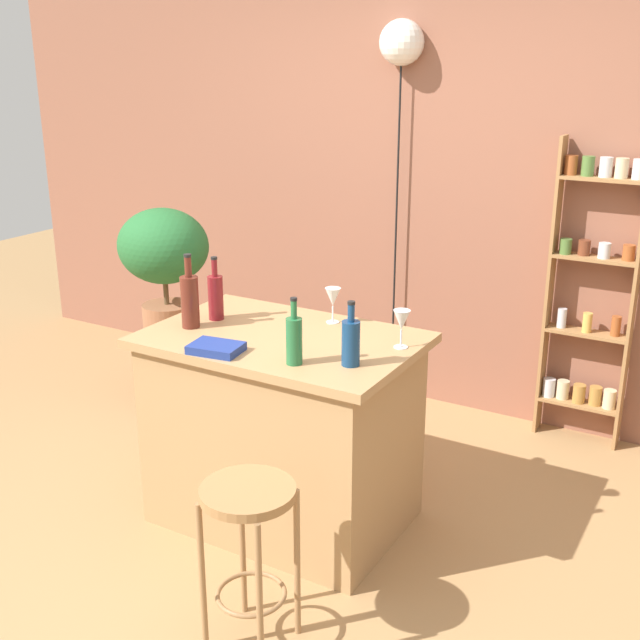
{
  "coord_description": "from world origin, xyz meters",
  "views": [
    {
      "loc": [
        1.78,
        -2.44,
        2.07
      ],
      "look_at": [
        0.05,
        0.55,
        0.91
      ],
      "focal_mm": 44.58,
      "sensor_mm": 36.0,
      "label": 1
    }
  ],
  "objects_px": {
    "bottle_sauce_amber": "(294,339)",
    "wine_glass_left": "(402,321)",
    "potted_plant": "(164,257)",
    "bottle_soda_blue": "(190,300)",
    "cookbook": "(216,348)",
    "pendant_globe_light": "(402,46)",
    "plant_stool": "(171,374)",
    "bottle_wine_red": "(351,341)",
    "wine_glass_center": "(333,298)",
    "bar_stool": "(249,529)",
    "spice_shelf": "(591,294)",
    "bottle_olive_oil": "(216,296)"
  },
  "relations": [
    {
      "from": "plant_stool",
      "to": "pendant_globe_light",
      "type": "distance_m",
      "value": 2.34
    },
    {
      "from": "pendant_globe_light",
      "to": "spice_shelf",
      "type": "bearing_deg",
      "value": -1.03
    },
    {
      "from": "plant_stool",
      "to": "bottle_wine_red",
      "type": "bearing_deg",
      "value": -26.37
    },
    {
      "from": "spice_shelf",
      "to": "wine_glass_left",
      "type": "xyz_separation_m",
      "value": [
        -0.48,
        -1.39,
        0.17
      ]
    },
    {
      "from": "plant_stool",
      "to": "wine_glass_center",
      "type": "xyz_separation_m",
      "value": [
        1.34,
        -0.4,
        0.8
      ]
    },
    {
      "from": "bar_stool",
      "to": "plant_stool",
      "type": "distance_m",
      "value": 2.16
    },
    {
      "from": "spice_shelf",
      "to": "pendant_globe_light",
      "type": "relative_size",
      "value": 0.74
    },
    {
      "from": "bottle_soda_blue",
      "to": "pendant_globe_light",
      "type": "relative_size",
      "value": 0.15
    },
    {
      "from": "potted_plant",
      "to": "wine_glass_left",
      "type": "bearing_deg",
      "value": -17.25
    },
    {
      "from": "bottle_wine_red",
      "to": "wine_glass_center",
      "type": "xyz_separation_m",
      "value": [
        -0.32,
        0.42,
        0.02
      ]
    },
    {
      "from": "bar_stool",
      "to": "bottle_wine_red",
      "type": "height_order",
      "value": "bottle_wine_red"
    },
    {
      "from": "bottle_wine_red",
      "to": "pendant_globe_light",
      "type": "relative_size",
      "value": 0.12
    },
    {
      "from": "bar_stool",
      "to": "bottle_sauce_amber",
      "type": "bearing_deg",
      "value": 103.87
    },
    {
      "from": "cookbook",
      "to": "pendant_globe_light",
      "type": "xyz_separation_m",
      "value": [
        -0.04,
        1.84,
        1.19
      ]
    },
    {
      "from": "plant_stool",
      "to": "wine_glass_center",
      "type": "relative_size",
      "value": 2.75
    },
    {
      "from": "spice_shelf",
      "to": "plant_stool",
      "type": "bearing_deg",
      "value": -159.28
    },
    {
      "from": "potted_plant",
      "to": "bottle_soda_blue",
      "type": "bearing_deg",
      "value": -43.34
    },
    {
      "from": "bottle_wine_red",
      "to": "plant_stool",
      "type": "bearing_deg",
      "value": 153.63
    },
    {
      "from": "bar_stool",
      "to": "cookbook",
      "type": "bearing_deg",
      "value": 135.56
    },
    {
      "from": "bottle_wine_red",
      "to": "pendant_globe_light",
      "type": "height_order",
      "value": "pendant_globe_light"
    },
    {
      "from": "spice_shelf",
      "to": "plant_stool",
      "type": "height_order",
      "value": "spice_shelf"
    },
    {
      "from": "plant_stool",
      "to": "bottle_sauce_amber",
      "type": "relative_size",
      "value": 1.65
    },
    {
      "from": "plant_stool",
      "to": "potted_plant",
      "type": "distance_m",
      "value": 0.73
    },
    {
      "from": "bottle_sauce_amber",
      "to": "cookbook",
      "type": "bearing_deg",
      "value": -171.28
    },
    {
      "from": "bar_stool",
      "to": "cookbook",
      "type": "height_order",
      "value": "cookbook"
    },
    {
      "from": "potted_plant",
      "to": "bottle_olive_oil",
      "type": "xyz_separation_m",
      "value": [
        0.85,
        -0.63,
        0.06
      ]
    },
    {
      "from": "bar_stool",
      "to": "wine_glass_left",
      "type": "relative_size",
      "value": 3.93
    },
    {
      "from": "bottle_sauce_amber",
      "to": "bottle_wine_red",
      "type": "distance_m",
      "value": 0.22
    },
    {
      "from": "wine_glass_left",
      "to": "pendant_globe_light",
      "type": "distance_m",
      "value": 1.91
    },
    {
      "from": "cookbook",
      "to": "pendant_globe_light",
      "type": "distance_m",
      "value": 2.19
    },
    {
      "from": "bottle_sauce_amber",
      "to": "wine_glass_left",
      "type": "xyz_separation_m",
      "value": [
        0.29,
        0.38,
        0.01
      ]
    },
    {
      "from": "spice_shelf",
      "to": "bottle_sauce_amber",
      "type": "xyz_separation_m",
      "value": [
        -0.77,
        -1.77,
        0.15
      ]
    },
    {
      "from": "spice_shelf",
      "to": "plant_stool",
      "type": "distance_m",
      "value": 2.47
    },
    {
      "from": "bottle_olive_oil",
      "to": "bottle_wine_red",
      "type": "height_order",
      "value": "bottle_olive_oil"
    },
    {
      "from": "bottle_wine_red",
      "to": "pendant_globe_light",
      "type": "bearing_deg",
      "value": 109.26
    },
    {
      "from": "bottle_olive_oil",
      "to": "wine_glass_center",
      "type": "distance_m",
      "value": 0.54
    },
    {
      "from": "plant_stool",
      "to": "spice_shelf",
      "type": "bearing_deg",
      "value": 20.72
    },
    {
      "from": "plant_stool",
      "to": "bottle_wine_red",
      "type": "height_order",
      "value": "bottle_wine_red"
    },
    {
      "from": "plant_stool",
      "to": "bottle_soda_blue",
      "type": "distance_m",
      "value": 1.39
    },
    {
      "from": "bar_stool",
      "to": "spice_shelf",
      "type": "bearing_deg",
      "value": 74.22
    },
    {
      "from": "wine_glass_left",
      "to": "plant_stool",
      "type": "bearing_deg",
      "value": 162.75
    },
    {
      "from": "spice_shelf",
      "to": "bottle_soda_blue",
      "type": "xyz_separation_m",
      "value": [
        -1.41,
        -1.62,
        0.18
      ]
    },
    {
      "from": "wine_glass_center",
      "to": "pendant_globe_light",
      "type": "height_order",
      "value": "pendant_globe_light"
    },
    {
      "from": "potted_plant",
      "to": "wine_glass_left",
      "type": "height_order",
      "value": "potted_plant"
    },
    {
      "from": "bottle_olive_oil",
      "to": "bottle_wine_red",
      "type": "distance_m",
      "value": 0.83
    },
    {
      "from": "wine_glass_center",
      "to": "pendant_globe_light",
      "type": "distance_m",
      "value": 1.7
    },
    {
      "from": "bottle_olive_oil",
      "to": "bottle_wine_red",
      "type": "relative_size",
      "value": 1.13
    },
    {
      "from": "bar_stool",
      "to": "spice_shelf",
      "type": "xyz_separation_m",
      "value": [
        0.65,
        2.29,
        0.37
      ]
    },
    {
      "from": "wine_glass_center",
      "to": "pendant_globe_light",
      "type": "bearing_deg",
      "value": 102.21
    },
    {
      "from": "bottle_wine_red",
      "to": "wine_glass_center",
      "type": "distance_m",
      "value": 0.53
    }
  ]
}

